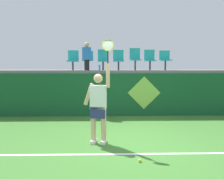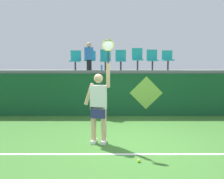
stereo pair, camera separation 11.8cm
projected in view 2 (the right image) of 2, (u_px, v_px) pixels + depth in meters
name	position (u px, v px, depth m)	size (l,w,h in m)	color
ground_plane	(127.00, 143.00, 5.55)	(40.00, 40.00, 0.00)	#3D752D
court_back_wall	(121.00, 95.00, 8.60)	(11.46, 0.20, 1.64)	#144C28
spectator_platform	(120.00, 71.00, 9.95)	(11.46, 2.98, 0.12)	slate
court_baseline_stripe	(129.00, 154.00, 4.82)	(10.32, 0.08, 0.01)	white
tennis_player	(98.00, 105.00, 5.43)	(0.75, 0.32, 2.55)	white
tennis_ball	(138.00, 161.00, 4.42)	(0.07, 0.07, 0.07)	#D1E533
water_bottle	(101.00, 68.00, 8.56)	(0.07, 0.07, 0.22)	#338CE5
stadium_chair_0	(74.00, 59.00, 9.22)	(0.44, 0.42, 0.82)	#38383D
stadium_chair_1	(89.00, 59.00, 9.22)	(0.44, 0.42, 0.80)	#38383D
stadium_chair_2	(104.00, 59.00, 9.23)	(0.44, 0.42, 0.86)	#38383D
stadium_chair_3	(120.00, 59.00, 9.23)	(0.44, 0.42, 0.85)	#38383D
stadium_chair_4	(136.00, 58.00, 9.23)	(0.44, 0.42, 0.92)	#38383D
stadium_chair_5	(151.00, 59.00, 9.23)	(0.44, 0.42, 0.86)	#38383D
stadium_chair_6	(166.00, 59.00, 9.23)	(0.44, 0.42, 0.82)	#38383D
spectator_0	(88.00, 56.00, 8.76)	(0.34, 0.20, 1.10)	black
wall_signage_mount	(145.00, 116.00, 8.59)	(1.27, 0.01, 1.54)	#144C28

